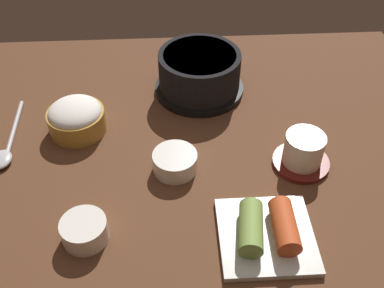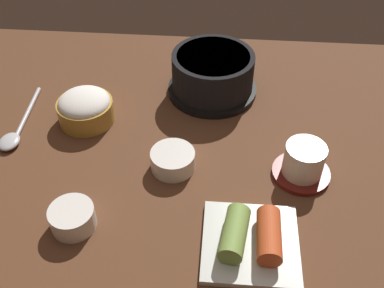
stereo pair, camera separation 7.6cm
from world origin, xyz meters
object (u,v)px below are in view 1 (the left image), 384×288
Objects in this scene: banchan_cup_center at (175,161)px; kimchi_plate at (267,231)px; side_bowl_near at (84,230)px; stone_pot at (199,73)px; rice_bowl at (76,117)px; spoon at (5,149)px; tea_cup_with_saucer at (303,152)px.

kimchi_plate is at bearing -48.84° from banchan_cup_center.
side_bowl_near is (-13.35, -13.10, 0.09)cm from banchan_cup_center.
kimchi_plate is (7.25, -36.28, -2.68)cm from stone_pot.
rice_bowl is 0.56× the size of spoon.
spoon is at bearing 173.50° from tea_cup_with_saucer.
rice_bowl is 1.53× the size of side_bowl_near.
banchan_cup_center is (-5.51, -21.69, -2.55)cm from stone_pot.
banchan_cup_center is at bearing -11.10° from spoon.
rice_bowl reaches higher than kimchi_plate.
tea_cup_with_saucer reaches higher than rice_bowl.
tea_cup_with_saucer reaches higher than kimchi_plate.
tea_cup_with_saucer is at bearing -15.77° from rice_bowl.
tea_cup_with_saucer is at bearing -6.50° from spoon.
kimchi_plate is 26.15cm from side_bowl_near.
tea_cup_with_saucer is 1.29× the size of banchan_cup_center.
spoon is at bearing -156.63° from rice_bowl.
banchan_cup_center is 0.40× the size of spoon.
rice_bowl is 24.37cm from side_bowl_near.
banchan_cup_center is 29.91cm from spoon.
stone_pot reaches higher than side_bowl_near.
rice_bowl is 20.56cm from banchan_cup_center.
rice_bowl is 39.51cm from kimchi_plate.
side_bowl_near is (4.04, -24.01, -1.08)cm from rice_bowl.
stone_pot is 25.34cm from rice_bowl.
kimchi_plate is at bearing -78.69° from stone_pot.
banchan_cup_center is at bearing 44.46° from side_bowl_near.
tea_cup_with_saucer is 0.70× the size of kimchi_plate.
stone_pot is 22.52cm from banchan_cup_center.
rice_bowl is 1.39× the size of banchan_cup_center.
side_bowl_near is (-18.86, -34.79, -2.46)cm from stone_pot.
banchan_cup_center reaches higher than spoon.
spoon is (-29.32, 5.75, -1.17)cm from banchan_cup_center.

